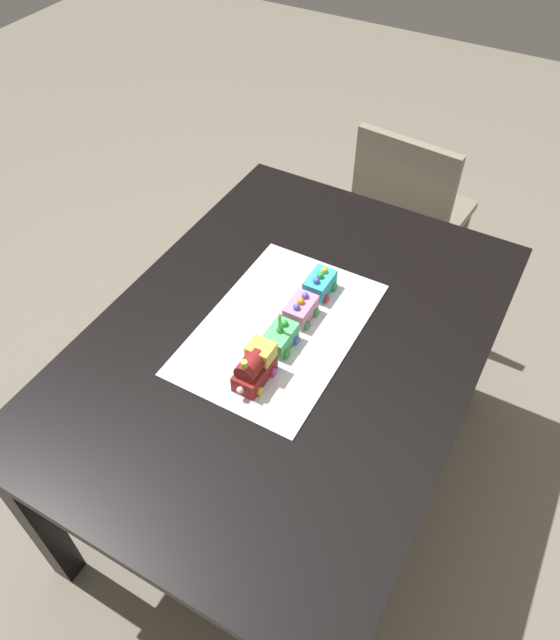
{
  "coord_description": "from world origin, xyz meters",
  "views": [
    {
      "loc": [
        -0.95,
        -0.51,
        1.96
      ],
      "look_at": [
        0.02,
        0.03,
        0.77
      ],
      "focal_mm": 33.59,
      "sensor_mm": 36.0,
      "label": 1
    }
  ],
  "objects": [
    {
      "name": "cake_locomotive",
      "position": [
        -0.17,
        -0.0,
        0.79
      ],
      "size": [
        0.14,
        0.08,
        0.12
      ],
      "color": "maroon",
      "rests_on": "cake_board"
    },
    {
      "name": "cake_car_tanker_mint_green",
      "position": [
        -0.04,
        -0.0,
        0.77
      ],
      "size": [
        0.1,
        0.08,
        0.07
      ],
      "color": "#59CC7A",
      "rests_on": "cake_board"
    },
    {
      "name": "cake_car_flatbed_bubblegum",
      "position": [
        0.08,
        -0.0,
        0.77
      ],
      "size": [
        0.1,
        0.08,
        0.07
      ],
      "color": "pink",
      "rests_on": "cake_board"
    },
    {
      "name": "ground_plane",
      "position": [
        0.0,
        0.0,
        0.0
      ],
      "size": [
        8.0,
        8.0,
        0.0
      ],
      "primitive_type": "plane",
      "color": "gray"
    },
    {
      "name": "cake_car_hopper_turquoise",
      "position": [
        0.2,
        -0.0,
        0.77
      ],
      "size": [
        0.1,
        0.08,
        0.07
      ],
      "color": "#38B7C6",
      "rests_on": "cake_board"
    },
    {
      "name": "dining_table",
      "position": [
        0.0,
        0.0,
        0.63
      ],
      "size": [
        1.4,
        1.0,
        0.74
      ],
      "color": "black",
      "rests_on": "ground"
    },
    {
      "name": "chair",
      "position": [
        1.03,
        -0.0,
        0.47
      ],
      "size": [
        0.44,
        0.44,
        0.86
      ],
      "rotation": [
        0.0,
        0.0,
        1.47
      ],
      "color": "gray",
      "rests_on": "ground"
    },
    {
      "name": "birthday_candle",
      "position": [
        -0.04,
        -0.0,
        0.84
      ],
      "size": [
        0.01,
        0.01,
        0.06
      ],
      "color": "#66D872",
      "rests_on": "cake_car_tanker_mint_green"
    },
    {
      "name": "cake_board",
      "position": [
        0.02,
        0.03,
        0.74
      ],
      "size": [
        0.6,
        0.4,
        0.0
      ],
      "primitive_type": "cube",
      "color": "silver",
      "rests_on": "dining_table"
    }
  ]
}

